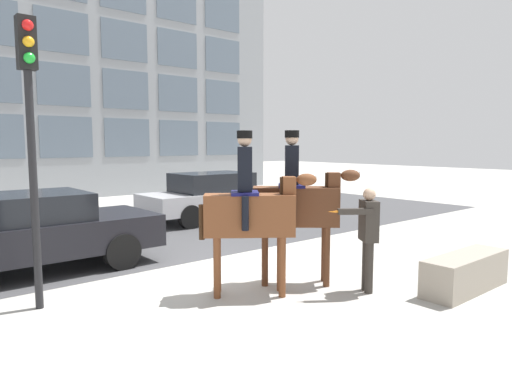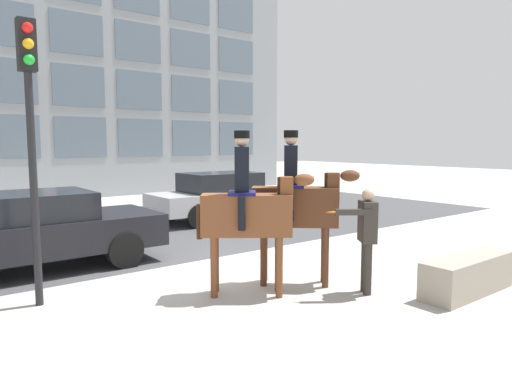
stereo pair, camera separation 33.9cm
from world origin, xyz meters
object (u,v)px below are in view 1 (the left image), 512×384
at_px(planter_ledge, 465,273).
at_px(mounted_horse_companion, 297,203).
at_px(mounted_horse_lead, 251,211).
at_px(traffic_light, 30,117).
at_px(street_car_near_lane, 23,232).
at_px(pedestrian_bystander, 368,231).
at_px(street_car_far_lane, 214,195).

bearing_deg(planter_ledge, mounted_horse_companion, 131.90).
relative_size(mounted_horse_lead, traffic_light, 0.63).
bearing_deg(mounted_horse_companion, street_car_near_lane, 174.88).
distance_m(mounted_horse_companion, planter_ledge, 2.95).
height_order(street_car_near_lane, planter_ledge, street_car_near_lane).
bearing_deg(pedestrian_bystander, traffic_light, 4.54).
bearing_deg(pedestrian_bystander, planter_ledge, 178.01).
height_order(pedestrian_bystander, traffic_light, traffic_light).
relative_size(mounted_horse_companion, pedestrian_bystander, 1.54).
xyz_separation_m(mounted_horse_lead, street_car_near_lane, (-2.47, 3.59, -0.56)).
distance_m(pedestrian_bystander, planter_ledge, 1.77).
distance_m(pedestrian_bystander, street_car_near_lane, 6.15).
bearing_deg(traffic_light, mounted_horse_companion, -22.57).
bearing_deg(traffic_light, street_car_near_lane, 82.05).
distance_m(mounted_horse_lead, street_car_far_lane, 7.30).
height_order(street_car_near_lane, traffic_light, traffic_light).
bearing_deg(street_car_near_lane, street_car_far_lane, 23.76).
height_order(street_car_near_lane, street_car_far_lane, street_car_far_lane).
xyz_separation_m(mounted_horse_lead, street_car_far_lane, (3.66, 6.29, -0.57)).
bearing_deg(street_car_far_lane, mounted_horse_lead, -120.21).
bearing_deg(street_car_near_lane, mounted_horse_lead, -55.53).
bearing_deg(street_car_far_lane, traffic_light, -143.24).
relative_size(street_car_near_lane, planter_ledge, 2.47).
height_order(mounted_horse_companion, traffic_light, traffic_light).
bearing_deg(planter_ledge, street_car_far_lane, 84.11).
xyz_separation_m(mounted_horse_companion, street_car_far_lane, (2.70, 6.34, -0.61)).
bearing_deg(planter_ledge, pedestrian_bystander, 142.21).
xyz_separation_m(traffic_light, planter_ledge, (5.55, -3.59, -2.46)).
height_order(mounted_horse_companion, planter_ledge, mounted_horse_companion).
distance_m(mounted_horse_lead, pedestrian_bystander, 1.90).
relative_size(mounted_horse_companion, planter_ledge, 1.36).
xyz_separation_m(street_car_far_lane, planter_ledge, (-0.87, -8.39, -0.48)).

